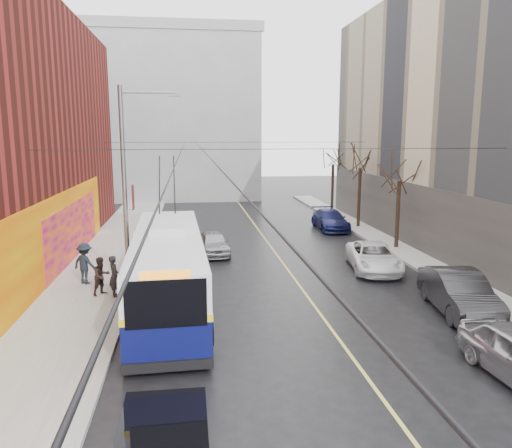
{
  "coord_description": "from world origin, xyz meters",
  "views": [
    {
      "loc": [
        -3.47,
        -12.39,
        6.94
      ],
      "look_at": [
        -0.22,
        11.81,
        2.54
      ],
      "focal_mm": 35.0,
      "sensor_mm": 36.0,
      "label": 1
    }
  ],
  "objects": [
    {
      "name": "pedestrian_c",
      "position": [
        -8.31,
        10.63,
        1.1
      ],
      "size": [
        1.42,
        1.23,
        1.91
      ],
      "primitive_type": "imported",
      "rotation": [
        0.0,
        0.0,
        2.61
      ],
      "color": "black",
      "rests_on": "sidewalk_left"
    },
    {
      "name": "parked_car_b",
      "position": [
        6.91,
        5.13,
        0.83
      ],
      "size": [
        2.45,
        5.23,
        1.66
      ],
      "primitive_type": "imported",
      "rotation": [
        0.0,
        0.0,
        -0.14
      ],
      "color": "#242427",
      "rests_on": "ground"
    },
    {
      "name": "sidewalk_left",
      "position": [
        -8.0,
        12.0,
        0.07
      ],
      "size": [
        4.0,
        60.0,
        0.15
      ],
      "primitive_type": "cube",
      "color": "gray",
      "rests_on": "ground"
    },
    {
      "name": "tree_near",
      "position": [
        9.0,
        16.0,
        4.98
      ],
      "size": [
        3.2,
        3.2,
        6.4
      ],
      "color": "black",
      "rests_on": "ground"
    },
    {
      "name": "parked_car_d",
      "position": [
        6.79,
        22.85,
        0.72
      ],
      "size": [
        2.06,
        4.98,
        1.44
      ],
      "primitive_type": "imported",
      "rotation": [
        0.0,
        0.0,
        -0.01
      ],
      "color": "navy",
      "rests_on": "ground"
    },
    {
      "name": "streetlight_pole",
      "position": [
        -6.14,
        10.0,
        4.85
      ],
      "size": [
        2.65,
        0.6,
        9.0
      ],
      "color": "slate",
      "rests_on": "ground"
    },
    {
      "name": "tree_mid",
      "position": [
        9.0,
        23.0,
        5.25
      ],
      "size": [
        3.2,
        3.2,
        6.68
      ],
      "color": "black",
      "rests_on": "ground"
    },
    {
      "name": "pedestrian_b",
      "position": [
        -7.29,
        8.86,
        0.98
      ],
      "size": [
        1.01,
        1.01,
        1.65
      ],
      "primitive_type": "imported",
      "rotation": [
        0.0,
        0.0,
        0.76
      ],
      "color": "black",
      "rests_on": "sidewalk_left"
    },
    {
      "name": "pedestrian_a",
      "position": [
        -6.72,
        8.59,
        1.03
      ],
      "size": [
        0.6,
        0.74,
        1.76
      ],
      "primitive_type": "imported",
      "rotation": [
        0.0,
        0.0,
        1.89
      ],
      "color": "black",
      "rests_on": "sidewalk_left"
    },
    {
      "name": "following_car",
      "position": [
        -2.16,
        16.16,
        0.68
      ],
      "size": [
        1.95,
        4.1,
        1.35
      ],
      "primitive_type": "imported",
      "rotation": [
        0.0,
        0.0,
        0.09
      ],
      "color": "#9C9BA0",
      "rests_on": "ground"
    },
    {
      "name": "tree_far",
      "position": [
        9.0,
        30.0,
        5.14
      ],
      "size": [
        3.2,
        3.2,
        6.57
      ],
      "color": "black",
      "rests_on": "ground"
    },
    {
      "name": "sidewalk_right",
      "position": [
        9.0,
        12.0,
        0.07
      ],
      "size": [
        2.0,
        60.0,
        0.15
      ],
      "primitive_type": "cube",
      "color": "gray",
      "rests_on": "ground"
    },
    {
      "name": "parked_car_c",
      "position": [
        5.89,
        11.63,
        0.7
      ],
      "size": [
        3.07,
        5.32,
        1.39
      ],
      "primitive_type": "imported",
      "rotation": [
        0.0,
        0.0,
        -0.16
      ],
      "color": "white",
      "rests_on": "ground"
    },
    {
      "name": "building_far",
      "position": [
        -6.0,
        44.99,
        9.02
      ],
      "size": [
        20.5,
        12.1,
        18.0
      ],
      "color": "gray",
      "rests_on": "ground"
    },
    {
      "name": "pigeons_flying",
      "position": [
        -1.89,
        9.94,
        7.25
      ],
      "size": [
        3.08,
        1.88,
        2.66
      ],
      "color": "slate"
    },
    {
      "name": "trolleybus",
      "position": [
        -4.4,
        7.33,
        1.63
      ],
      "size": [
        3.21,
        12.49,
        5.87
      ],
      "rotation": [
        0.0,
        0.0,
        0.03
      ],
      "color": "#080C41",
      "rests_on": "ground"
    },
    {
      "name": "ground",
      "position": [
        0.0,
        0.0,
        0.0
      ],
      "size": [
        140.0,
        140.0,
        0.0
      ],
      "primitive_type": "plane",
      "color": "black",
      "rests_on": "ground"
    },
    {
      "name": "lane_line",
      "position": [
        1.5,
        14.0,
        0.0
      ],
      "size": [
        0.12,
        50.0,
        0.01
      ],
      "primitive_type": "cube",
      "color": "#BFB74C",
      "rests_on": "ground"
    },
    {
      "name": "catenary_wires",
      "position": [
        -2.54,
        14.77,
        6.25
      ],
      "size": [
        18.0,
        60.0,
        0.22
      ],
      "color": "black"
    },
    {
      "name": "puddle",
      "position": [
        -4.24,
        -1.33,
        0.0
      ],
      "size": [
        2.15,
        3.73,
        0.01
      ],
      "primitive_type": "cube",
      "color": "black",
      "rests_on": "ground"
    }
  ]
}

